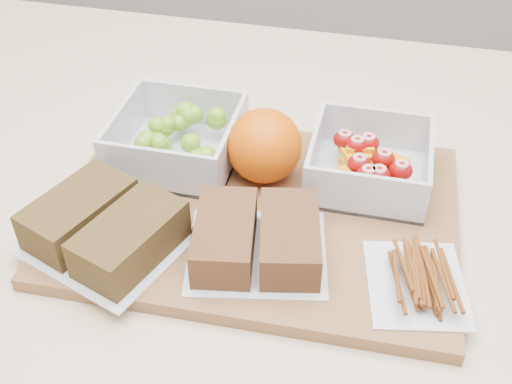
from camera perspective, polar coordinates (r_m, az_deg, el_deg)
cutting_board at (r=0.69m, az=0.22°, el=-1.85°), size 0.43×0.31×0.02m
grape_container at (r=0.75m, az=-6.79°, el=4.72°), size 0.14×0.14×0.06m
fruit_container at (r=0.72m, az=9.97°, el=2.40°), size 0.13×0.13×0.05m
orange at (r=0.70m, az=0.74°, el=4.12°), size 0.08×0.08×0.08m
sandwich_bag_left at (r=0.65m, az=-13.31°, el=-3.03°), size 0.18×0.17×0.04m
sandwich_bag_center at (r=0.62m, az=0.10°, el=-4.14°), size 0.16×0.14×0.04m
pretzel_bag at (r=0.62m, az=14.18°, el=-7.25°), size 0.11×0.12×0.02m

